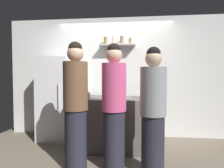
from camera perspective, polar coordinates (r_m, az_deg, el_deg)
ground_plane at (r=3.01m, az=-1.20°, el=-23.30°), size 5.28×5.28×0.00m
back_wall_assembly at (r=3.96m, az=0.96°, el=2.30°), size 4.80×0.32×2.60m
refrigerator at (r=3.89m, az=-17.56°, el=-4.48°), size 0.65×0.60×1.70m
counter at (r=3.31m, az=-0.00°, el=-12.42°), size 1.53×0.73×0.92m
baking_pan at (r=3.34m, az=-4.96°, el=-3.80°), size 0.34×0.24×0.05m
utensil_holder at (r=3.04m, az=-8.09°, el=-3.74°), size 0.11×0.11×0.22m
wine_bottle_dark_glass at (r=3.25m, az=-12.17°, el=-2.34°), size 0.07×0.07×0.31m
wine_bottle_pale_glass at (r=2.95m, az=10.90°, el=-2.98°), size 0.07×0.07×0.29m
water_bottle_plastic at (r=3.29m, az=10.41°, el=-2.31°), size 0.09×0.09×0.26m
person_brown_jacket at (r=2.54m, az=-11.59°, el=-6.94°), size 0.34×0.34×1.79m
person_pink_top at (r=2.49m, az=0.65°, el=-7.41°), size 0.34×0.34×1.77m
person_grey_hoodie at (r=2.41m, az=13.05°, el=-8.78°), size 0.34×0.34×1.69m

